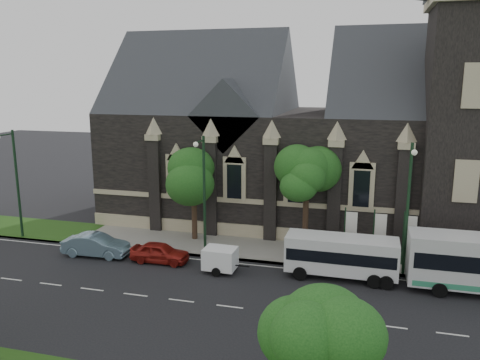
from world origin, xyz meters
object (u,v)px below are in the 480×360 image
(street_lamp_near, at_px, (408,203))
(banner_flag_center, at_px, (378,232))
(banner_flag_left, at_px, (349,230))
(sedan, at_px, (96,245))
(tree_walk_right, at_px, (310,176))
(street_lamp_far, at_px, (15,178))
(tree_walk_left, at_px, (197,171))
(street_lamp_mid, at_px, (203,190))
(tree_park_east, at_px, (327,327))
(car_far_red, at_px, (160,252))
(shuttle_bus, at_px, (341,254))
(box_trailer, at_px, (220,259))
(banner_flag_right, at_px, (408,234))

(street_lamp_near, xyz_separation_m, banner_flag_center, (-1.71, 1.91, -2.73))
(banner_flag_left, distance_m, sedan, 18.62)
(tree_walk_right, height_order, banner_flag_center, tree_walk_right)
(street_lamp_far, xyz_separation_m, sedan, (8.11, -1.78, -4.29))
(street_lamp_far, bearing_deg, street_lamp_near, 0.00)
(tree_walk_left, relative_size, street_lamp_mid, 0.85)
(tree_park_east, bearing_deg, car_far_red, 131.42)
(banner_flag_left, bearing_deg, shuttle_bus, -95.71)
(banner_flag_center, bearing_deg, car_far_red, -166.41)
(street_lamp_near, bearing_deg, car_far_red, -174.10)
(banner_flag_left, distance_m, box_trailer, 9.45)
(street_lamp_far, distance_m, sedan, 9.34)
(street_lamp_near, xyz_separation_m, street_lamp_far, (-30.00, 0.00, 0.00))
(street_lamp_mid, distance_m, box_trailer, 5.15)
(tree_walk_right, relative_size, banner_flag_center, 1.95)
(street_lamp_near, relative_size, sedan, 1.81)
(tree_walk_left, distance_m, banner_flag_right, 16.52)
(box_trailer, bearing_deg, tree_park_east, -57.99)
(tree_walk_right, xyz_separation_m, street_lamp_mid, (-7.21, -3.62, -0.71))
(tree_walk_left, height_order, shuttle_bus, tree_walk_left)
(street_lamp_far, xyz_separation_m, banner_flag_left, (26.29, 1.91, -2.73))
(sedan, bearing_deg, box_trailer, -96.11)
(banner_flag_left, xyz_separation_m, banner_flag_right, (4.00, 0.00, 0.00))
(banner_flag_left, distance_m, banner_flag_right, 4.00)
(street_lamp_mid, height_order, banner_flag_center, street_lamp_mid)
(tree_park_east, xyz_separation_m, tree_walk_right, (-2.96, 20.04, 1.20))
(banner_flag_center, bearing_deg, street_lamp_mid, -171.18)
(street_lamp_mid, relative_size, car_far_red, 2.12)
(banner_flag_left, xyz_separation_m, banner_flag_center, (2.00, 0.00, 0.00))
(banner_flag_right, xyz_separation_m, sedan, (-22.18, -3.69, -1.56))
(street_lamp_near, distance_m, banner_flag_right, 3.34)
(street_lamp_far, relative_size, banner_flag_right, 2.25)
(tree_walk_right, bearing_deg, tree_park_east, -81.58)
(tree_park_east, bearing_deg, sedan, 141.00)
(street_lamp_near, height_order, banner_flag_right, street_lamp_near)
(banner_flag_center, xyz_separation_m, car_far_red, (-15.06, -3.64, -1.66))
(street_lamp_near, relative_size, shuttle_bus, 1.24)
(tree_park_east, relative_size, car_far_red, 1.48)
(tree_park_east, bearing_deg, tree_walk_right, 98.42)
(banner_flag_right, bearing_deg, street_lamp_far, -176.40)
(tree_walk_right, height_order, street_lamp_near, street_lamp_near)
(tree_walk_right, relative_size, tree_walk_left, 1.02)
(banner_flag_right, height_order, box_trailer, banner_flag_right)
(tree_walk_right, xyz_separation_m, street_lamp_far, (-23.21, -3.62, -0.71))
(tree_park_east, xyz_separation_m, banner_flag_center, (2.11, 18.32, -2.24))
(street_lamp_near, relative_size, banner_flag_right, 2.25)
(street_lamp_far, bearing_deg, car_far_red, -7.48)
(banner_flag_left, height_order, banner_flag_center, same)
(sedan, xyz_separation_m, car_far_red, (5.12, 0.05, -0.10))
(car_far_red, bearing_deg, banner_flag_right, -78.71)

